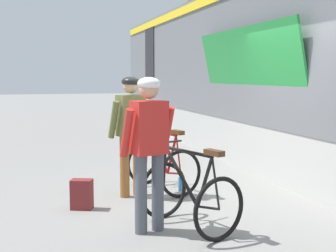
{
  "coord_description": "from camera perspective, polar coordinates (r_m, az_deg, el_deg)",
  "views": [
    {
      "loc": [
        -2.55,
        -6.16,
        1.78
      ],
      "look_at": [
        -0.65,
        0.23,
        1.05
      ],
      "focal_mm": 49.51,
      "sensor_mm": 36.0,
      "label": 1
    }
  ],
  "objects": [
    {
      "name": "ground_plane",
      "position": [
        6.9,
        5.77,
        -8.73
      ],
      "size": [
        80.0,
        80.0,
        0.0
      ],
      "primitive_type": "plane",
      "color": "gray"
    },
    {
      "name": "cyclist_far_in_red",
      "position": [
        5.19,
        -2.35,
        -1.78
      ],
      "size": [
        0.66,
        0.41,
        1.76
      ],
      "color": "#4C515B",
      "rests_on": "ground"
    },
    {
      "name": "bicycle_far_black",
      "position": [
        5.41,
        2.67,
        -8.51
      ],
      "size": [
        1.03,
        1.25,
        0.99
      ],
      "color": "black",
      "rests_on": "ground"
    },
    {
      "name": "cyclist_near_in_olive",
      "position": [
        6.79,
        -4.62,
        0.09
      ],
      "size": [
        0.66,
        0.44,
        1.76
      ],
      "color": "#935B2D",
      "rests_on": "ground"
    },
    {
      "name": "backpack_on_platform",
      "position": [
        6.35,
        -10.56,
        -8.27
      ],
      "size": [
        0.33,
        0.27,
        0.4
      ],
      "primitive_type": "cube",
      "rotation": [
        0.0,
        0.0,
        -0.37
      ],
      "color": "maroon",
      "rests_on": "ground"
    },
    {
      "name": "bicycle_near_red",
      "position": [
        7.18,
        -0.66,
        -4.82
      ],
      "size": [
        0.97,
        1.22,
        0.99
      ],
      "color": "black",
      "rests_on": "ground"
    },
    {
      "name": "water_bottle_near_the_bikes",
      "position": [
        7.26,
        1.54,
        -7.09
      ],
      "size": [
        0.07,
        0.07,
        0.21
      ],
      "primitive_type": "cylinder",
      "color": "#338CCC",
      "rests_on": "ground"
    },
    {
      "name": "train_car",
      "position": [
        9.37,
        18.11,
        7.07
      ],
      "size": [
        3.22,
        20.52,
        3.88
      ],
      "color": "slate",
      "rests_on": "ground"
    }
  ]
}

